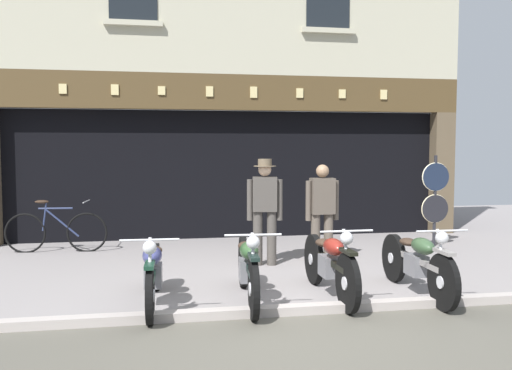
% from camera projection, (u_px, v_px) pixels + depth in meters
% --- Properties ---
extents(ground, '(21.67, 22.00, 0.18)m').
position_uv_depth(ground, '(318.00, 353.00, 4.98)').
color(ground, gray).
extents(shop_facade, '(9.97, 4.42, 6.68)m').
position_uv_depth(shop_facade, '(221.00, 151.00, 12.68)').
color(shop_facade, black).
rests_on(shop_facade, ground).
extents(motorcycle_left, '(0.62, 1.99, 0.90)m').
position_uv_depth(motorcycle_left, '(153.00, 271.00, 6.31)').
color(motorcycle_left, black).
rests_on(motorcycle_left, ground).
extents(motorcycle_center_left, '(0.62, 2.06, 0.93)m').
position_uv_depth(motorcycle_center_left, '(248.00, 266.00, 6.47)').
color(motorcycle_center_left, black).
rests_on(motorcycle_center_left, ground).
extents(motorcycle_center, '(0.62, 2.01, 0.93)m').
position_uv_depth(motorcycle_center, '(330.00, 263.00, 6.68)').
color(motorcycle_center, black).
rests_on(motorcycle_center, ground).
extents(motorcycle_center_right, '(0.62, 2.03, 0.92)m').
position_uv_depth(motorcycle_center_right, '(417.00, 261.00, 6.78)').
color(motorcycle_center_right, black).
rests_on(motorcycle_center_right, ground).
extents(salesman_left, '(0.55, 0.35, 1.68)m').
position_uv_depth(salesman_left, '(265.00, 206.00, 8.48)').
color(salesman_left, '#47423D').
rests_on(salesman_left, ground).
extents(shopkeeper_center, '(0.56, 0.25, 1.58)m').
position_uv_depth(shopkeeper_center, '(322.00, 208.00, 8.73)').
color(shopkeeper_center, brown).
rests_on(shopkeeper_center, ground).
extents(tyre_sign_pole, '(0.54, 0.06, 1.71)m').
position_uv_depth(tyre_sign_pole, '(435.00, 194.00, 10.11)').
color(tyre_sign_pole, '#232328').
rests_on(tyre_sign_pole, ground).
extents(advert_board_near, '(0.75, 0.03, 1.05)m').
position_uv_depth(advert_board_near, '(145.00, 160.00, 10.83)').
color(advert_board_near, beige).
extents(advert_board_far, '(0.66, 0.03, 1.10)m').
position_uv_depth(advert_board_far, '(86.00, 156.00, 10.63)').
color(advert_board_far, beige).
extents(leaning_bicycle, '(1.78, 0.50, 0.95)m').
position_uv_depth(leaning_bicycle, '(56.00, 231.00, 9.57)').
color(leaning_bicycle, black).
rests_on(leaning_bicycle, ground).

